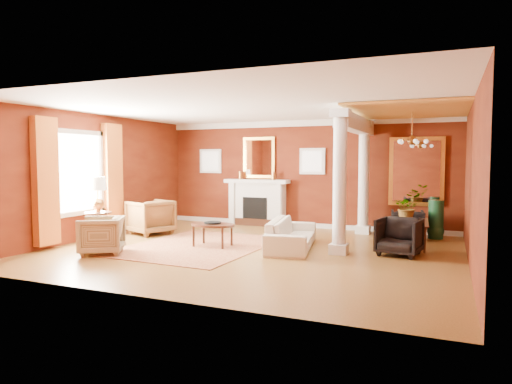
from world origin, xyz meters
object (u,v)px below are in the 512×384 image
at_px(coffee_table, 213,226).
at_px(sofa, 292,229).
at_px(armchair_stripe, 101,234).
at_px(dining_table, 409,226).
at_px(side_table, 98,199).
at_px(armchair_leopard, 150,215).

bearing_deg(coffee_table, sofa, 15.62).
height_order(armchair_stripe, coffee_table, armchair_stripe).
bearing_deg(dining_table, sofa, 115.82).
xyz_separation_m(sofa, side_table, (-4.18, -1.01, 0.57)).
distance_m(sofa, armchair_stripe, 3.79).
distance_m(side_table, dining_table, 6.78).
xyz_separation_m(coffee_table, side_table, (-2.57, -0.56, 0.53)).
bearing_deg(sofa, armchair_stripe, 110.91).
distance_m(armchair_stripe, coffee_table, 2.23).
height_order(sofa, coffee_table, sofa).
bearing_deg(armchair_leopard, dining_table, 119.94).
xyz_separation_m(side_table, dining_table, (6.38, 2.24, -0.56)).
relative_size(sofa, dining_table, 1.37).
height_order(sofa, dining_table, dining_table).
bearing_deg(dining_table, side_table, 106.00).
bearing_deg(armchair_stripe, sofa, 90.67).
bearing_deg(side_table, coffee_table, 12.28).
height_order(sofa, side_table, side_table).
relative_size(armchair_stripe, dining_table, 0.53).
distance_m(sofa, coffee_table, 1.67).
height_order(sofa, armchair_stripe, sofa).
bearing_deg(side_table, sofa, 13.57).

